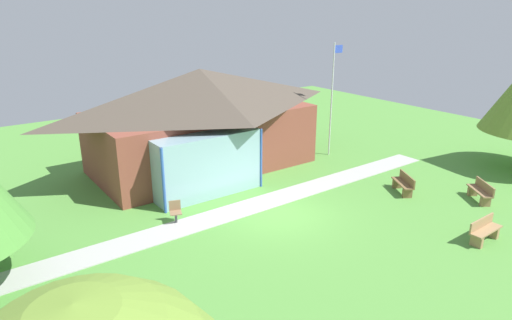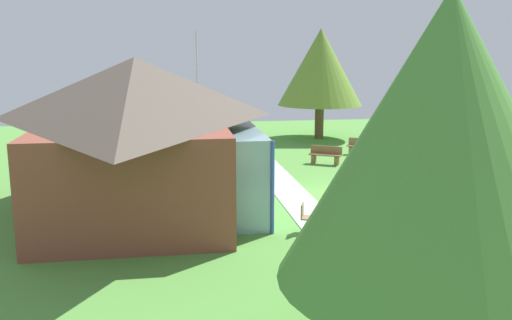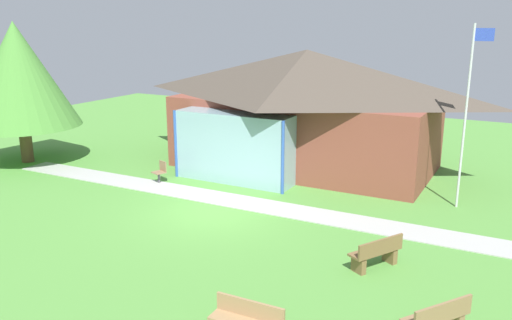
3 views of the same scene
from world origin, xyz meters
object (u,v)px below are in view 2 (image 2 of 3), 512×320
object	(u,v)px
flagpole	(197,92)
bench_front_right	(427,158)
tree_west_hedge	(443,140)
patio_chair_west	(307,219)
tree_far_east	(320,67)
pavilion	(141,129)
bench_mid_right	(325,156)
bench_lawn_far_right	(362,147)

from	to	relation	value
flagpole	bench_front_right	bearing A→B (deg)	-104.13
tree_west_hedge	bench_front_right	bearing A→B (deg)	-25.73
patio_chair_west	tree_far_east	size ratio (longest dim) A/B	0.13
flagpole	bench_front_right	world-z (taller)	flagpole
pavilion	bench_mid_right	bearing A→B (deg)	-55.58
flagpole	tree_west_hedge	bearing A→B (deg)	-171.23
pavilion	bench_lawn_far_right	distance (m)	13.14
bench_lawn_far_right	tree_west_hedge	xyz separation A→B (m)	(-18.75, 5.53, 3.50)
flagpole	bench_front_right	distance (m)	10.96
bench_front_right	pavilion	bearing A→B (deg)	-72.47
bench_mid_right	tree_far_east	bearing A→B (deg)	-73.12
flagpole	tree_far_east	distance (m)	9.93
pavilion	patio_chair_west	size ratio (longest dim) A/B	13.49
pavilion	tree_west_hedge	size ratio (longest dim) A/B	1.88
patio_chair_west	tree_west_hedge	world-z (taller)	tree_west_hedge
patio_chair_west	tree_far_east	world-z (taller)	tree_far_east
pavilion	flagpole	xyz separation A→B (m)	(6.77, -2.27, 0.74)
bench_lawn_far_right	bench_front_right	distance (m)	3.80
flagpole	bench_mid_right	size ratio (longest dim) A/B	4.02
bench_front_right	tree_west_hedge	bearing A→B (deg)	-26.73
tree_west_hedge	tree_far_east	xyz separation A→B (m)	(24.37, -4.81, 0.34)
bench_mid_right	patio_chair_west	xyz separation A→B (m)	(-9.50, 3.29, 0.01)
bench_lawn_far_right	tree_west_hedge	distance (m)	19.86
tree_far_east	tree_west_hedge	bearing A→B (deg)	168.84
bench_lawn_far_right	patio_chair_west	world-z (taller)	patio_chair_west
bench_front_right	flagpole	bearing A→B (deg)	-105.13
pavilion	tree_west_hedge	xyz separation A→B (m)	(-11.27, -5.05, 1.30)
flagpole	bench_front_right	xyz separation A→B (m)	(-2.58, -10.24, -2.95)
tree_west_hedge	bench_mid_right	bearing A→B (deg)	-10.31
patio_chair_west	tree_far_east	bearing A→B (deg)	-176.63
bench_lawn_far_right	flagpole	bearing A→B (deg)	39.74
pavilion	tree_west_hedge	world-z (taller)	tree_west_hedge
tree_far_east	pavilion	bearing A→B (deg)	143.03
tree_west_hedge	tree_far_east	bearing A→B (deg)	-11.16
bench_lawn_far_right	tree_far_east	size ratio (longest dim) A/B	0.23
bench_mid_right	flagpole	bearing A→B (deg)	18.25
pavilion	flagpole	distance (m)	7.18
bench_mid_right	bench_front_right	world-z (taller)	same
flagpole	tree_far_east	world-z (taller)	tree_far_east
bench_mid_right	bench_lawn_far_right	xyz separation A→B (m)	(1.92, -2.47, 0.00)
bench_mid_right	tree_far_east	world-z (taller)	tree_far_east
flagpole	patio_chair_west	distance (m)	11.39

